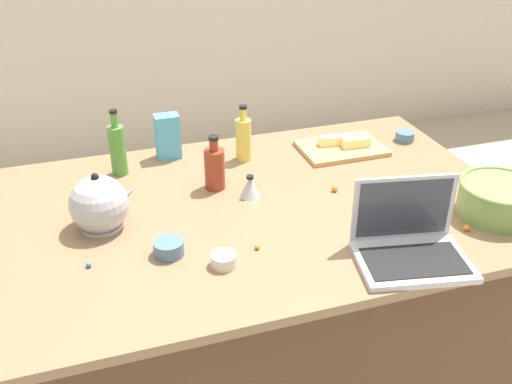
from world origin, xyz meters
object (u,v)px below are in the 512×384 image
(bottle_oil, at_px, (243,138))
(ramekin_wide, at_px, (405,136))
(candy_bag, at_px, (168,136))
(laptop, at_px, (410,243))
(cutting_board, at_px, (341,148))
(mixing_bowl_large, at_px, (499,198))
(ramekin_small, at_px, (169,248))
(bottle_soy, at_px, (215,168))
(kitchen_timer, at_px, (249,187))
(ramekin_medium, at_px, (224,260))
(butter_stick_left, at_px, (356,142))
(butter_stick_right, at_px, (333,140))
(bottle_olive, at_px, (118,149))
(kettle, at_px, (99,205))

(bottle_oil, xyz_separation_m, ramekin_wide, (0.67, -0.04, -0.07))
(ramekin_wide, height_order, candy_bag, candy_bag)
(laptop, relative_size, cutting_board, 1.09)
(mixing_bowl_large, xyz_separation_m, ramekin_small, (-1.03, 0.10, -0.04))
(bottle_soy, relative_size, kitchen_timer, 2.51)
(ramekin_medium, bearing_deg, bottle_soy, 78.45)
(mixing_bowl_large, distance_m, kitchen_timer, 0.80)
(butter_stick_left, bearing_deg, mixing_bowl_large, -69.43)
(cutting_board, relative_size, kitchen_timer, 4.13)
(laptop, bearing_deg, butter_stick_right, 82.45)
(bottle_oil, bearing_deg, bottle_olive, 176.97)
(bottle_soy, distance_m, kettle, 0.42)
(bottle_soy, relative_size, ramekin_wide, 2.56)
(bottle_oil, distance_m, cutting_board, 0.40)
(laptop, bearing_deg, bottle_oil, 109.18)
(ramekin_medium, height_order, candy_bag, candy_bag)
(cutting_board, distance_m, butter_stick_left, 0.06)
(bottle_olive, bearing_deg, bottle_soy, -34.74)
(laptop, distance_m, bottle_olive, 1.06)
(bottle_soy, bearing_deg, mixing_bowl_large, -29.15)
(cutting_board, xyz_separation_m, ramekin_medium, (-0.63, -0.59, 0.01))
(laptop, xyz_separation_m, butter_stick_right, (0.10, 0.73, -0.01))
(laptop, distance_m, bottle_oil, 0.80)
(candy_bag, bearing_deg, bottle_oil, -21.97)
(cutting_board, xyz_separation_m, ramekin_wide, (0.28, 0.01, 0.01))
(bottle_soy, relative_size, candy_bag, 1.14)
(ramekin_wide, bearing_deg, bottle_oil, 176.81)
(kitchen_timer, bearing_deg, laptop, -55.25)
(bottle_olive, distance_m, butter_stick_left, 0.90)
(cutting_board, distance_m, candy_bag, 0.67)
(cutting_board, height_order, candy_bag, candy_bag)
(ramekin_small, bearing_deg, butter_stick_right, 34.37)
(laptop, xyz_separation_m, ramekin_wide, (0.41, 0.71, -0.03))
(bottle_oil, relative_size, cutting_board, 0.68)
(mixing_bowl_large, distance_m, ramekin_wide, 0.60)
(bottle_olive, relative_size, ramekin_small, 2.80)
(cutting_board, bearing_deg, ramekin_wide, 1.15)
(bottle_soy, xyz_separation_m, butter_stick_left, (0.59, 0.12, -0.04))
(kettle, height_order, butter_stick_right, kettle)
(bottle_oil, relative_size, ramekin_small, 2.46)
(bottle_soy, distance_m, ramekin_small, 0.42)
(butter_stick_right, distance_m, ramekin_medium, 0.86)
(butter_stick_left, relative_size, kitchen_timer, 1.43)
(kettle, xyz_separation_m, ramekin_small, (0.17, -0.21, -0.06))
(laptop, relative_size, bottle_oil, 1.61)
(bottle_soy, distance_m, ramekin_medium, 0.46)
(bottle_olive, distance_m, candy_bag, 0.21)
(laptop, height_order, bottle_soy, laptop)
(butter_stick_right, bearing_deg, ramekin_wide, -3.10)
(mixing_bowl_large, xyz_separation_m, candy_bag, (-0.91, 0.74, 0.03))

